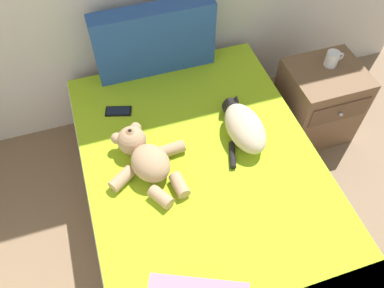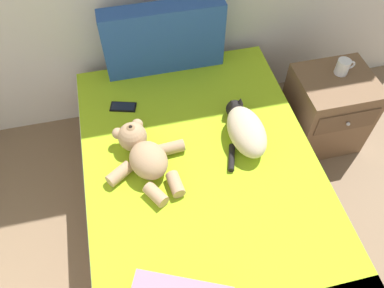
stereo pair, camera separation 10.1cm
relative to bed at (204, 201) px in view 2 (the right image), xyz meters
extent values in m
cube|color=brown|center=(0.00, 0.00, -0.09)|extent=(1.25, 1.91, 0.30)
cube|color=white|center=(0.00, 0.00, 0.14)|extent=(1.21, 1.85, 0.17)
cube|color=#9EC61E|center=(0.00, 0.06, 0.24)|extent=(1.20, 1.72, 0.02)
cube|color=#264C99|center=(-0.04, 0.87, 0.46)|extent=(0.72, 0.13, 0.42)
ellipsoid|color=#C6B293|center=(0.27, 0.18, 0.32)|extent=(0.20, 0.34, 0.15)
sphere|color=black|center=(0.26, 0.37, 0.30)|extent=(0.10, 0.10, 0.10)
cone|color=black|center=(0.23, 0.37, 0.36)|extent=(0.04, 0.04, 0.04)
cone|color=black|center=(0.29, 0.37, 0.36)|extent=(0.04, 0.04, 0.04)
cylinder|color=black|center=(0.16, 0.08, 0.26)|extent=(0.08, 0.16, 0.03)
ellipsoid|color=black|center=(0.30, 0.28, 0.27)|extent=(0.06, 0.10, 0.04)
ellipsoid|color=tan|center=(-0.27, 0.11, 0.32)|extent=(0.25, 0.27, 0.15)
sphere|color=tan|center=(-0.32, 0.28, 0.32)|extent=(0.15, 0.15, 0.15)
sphere|color=#8E6B49|center=(-0.32, 0.28, 0.38)|extent=(0.06, 0.06, 0.06)
sphere|color=black|center=(-0.32, 0.28, 0.40)|extent=(0.02, 0.02, 0.02)
sphere|color=tan|center=(-0.40, 0.31, 0.33)|extent=(0.06, 0.06, 0.06)
sphere|color=tan|center=(-0.29, 0.35, 0.33)|extent=(0.06, 0.06, 0.06)
cylinder|color=tan|center=(-0.42, 0.10, 0.28)|extent=(0.15, 0.13, 0.07)
cylinder|color=tan|center=(-0.26, -0.06, 0.28)|extent=(0.12, 0.14, 0.07)
cylinder|color=tan|center=(-0.13, 0.20, 0.28)|extent=(0.14, 0.07, 0.07)
cylinder|color=tan|center=(-0.16, -0.03, 0.28)|extent=(0.08, 0.13, 0.07)
cube|color=black|center=(-0.35, 0.57, 0.25)|extent=(0.16, 0.11, 0.01)
cube|color=black|center=(-0.35, 0.57, 0.26)|extent=(0.14, 0.09, 0.00)
cube|color=brown|center=(0.94, 0.46, 0.03)|extent=(0.46, 0.41, 0.54)
cube|color=brown|center=(0.94, 0.25, 0.14)|extent=(0.40, 0.01, 0.15)
sphere|color=#B2B2B7|center=(0.94, 0.23, 0.14)|extent=(0.02, 0.02, 0.02)
cylinder|color=silver|center=(0.98, 0.51, 0.34)|extent=(0.08, 0.08, 0.09)
torus|color=silver|center=(1.03, 0.51, 0.35)|extent=(0.06, 0.01, 0.06)
camera|label=1|loc=(-0.40, -0.97, 1.90)|focal=36.06mm
camera|label=2|loc=(-0.30, -1.00, 1.90)|focal=36.06mm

